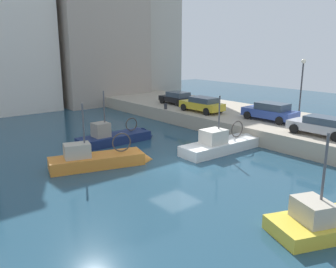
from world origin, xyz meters
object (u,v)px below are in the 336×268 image
object	(u,v)px
mooring_bollard_mid	(166,106)
parked_car_black	(177,98)
quay_streetlamp	(302,79)
parked_car_yellow	(202,104)
fishing_boat_yellow	(336,227)
fishing_boat_white	(223,149)
parked_car_blue	(270,111)
fishing_boat_navy	(118,141)
parked_car_silver	(322,126)
fishing_boat_orange	(102,164)

from	to	relation	value
mooring_bollard_mid	parked_car_black	bearing A→B (deg)	28.70
quay_streetlamp	parked_car_yellow	bearing A→B (deg)	119.00
quay_streetlamp	fishing_boat_yellow	bearing A→B (deg)	-143.95
fishing_boat_white	parked_car_black	distance (m)	12.98
parked_car_blue	mooring_bollard_mid	bearing A→B (deg)	108.65
parked_car_yellow	quay_streetlamp	size ratio (longest dim) A/B	0.88
parked_car_blue	quay_streetlamp	size ratio (longest dim) A/B	0.91
fishing_boat_yellow	parked_car_black	bearing A→B (deg)	64.33
fishing_boat_navy	quay_streetlamp	size ratio (longest dim) A/B	1.31
parked_car_blue	parked_car_silver	size ratio (longest dim) A/B	1.03
fishing_boat_white	quay_streetlamp	bearing A→B (deg)	-2.93
fishing_boat_yellow	quay_streetlamp	xyz separation A→B (m)	(13.31, 9.69, 4.34)
fishing_boat_orange	parked_car_silver	xyz separation A→B (m)	(12.79, -6.94, 1.75)
parked_car_blue	fishing_boat_yellow	bearing A→B (deg)	-135.22
fishing_boat_navy	mooring_bollard_mid	xyz separation A→B (m)	(7.49, 3.55, 1.35)
fishing_boat_navy	mooring_bollard_mid	bearing A→B (deg)	25.38
parked_car_blue	parked_car_silver	bearing A→B (deg)	-105.98
fishing_boat_orange	parked_car_yellow	bearing A→B (deg)	18.69
fishing_boat_navy	fishing_boat_yellow	bearing A→B (deg)	-90.59
parked_car_silver	parked_car_blue	bearing A→B (deg)	74.02
parked_car_blue	parked_car_yellow	xyz separation A→B (m)	(-1.53, 6.18, -0.04)
quay_streetlamp	fishing_boat_orange	bearing A→B (deg)	170.03
fishing_boat_orange	fishing_boat_yellow	world-z (taller)	fishing_boat_yellow
fishing_boat_yellow	mooring_bollard_mid	xyz separation A→B (m)	(7.66, 20.15, 1.36)
fishing_boat_yellow	fishing_boat_navy	xyz separation A→B (m)	(0.17, 16.59, 0.00)
parked_car_silver	mooring_bollard_mid	world-z (taller)	parked_car_silver
fishing_boat_navy	parked_car_blue	xyz separation A→B (m)	(10.66, -5.84, 1.82)
mooring_bollard_mid	fishing_boat_white	bearing A→B (deg)	-106.64
fishing_boat_yellow	parked_car_silver	world-z (taller)	fishing_boat_yellow
parked_car_yellow	quay_streetlamp	distance (m)	8.66
fishing_boat_navy	parked_car_blue	bearing A→B (deg)	-28.73
fishing_boat_white	fishing_boat_orange	bearing A→B (deg)	162.83
fishing_boat_navy	parked_car_silver	xyz separation A→B (m)	(9.21, -10.90, 1.75)
parked_car_yellow	fishing_boat_yellow	bearing A→B (deg)	-118.79
parked_car_black	parked_car_yellow	bearing A→B (deg)	-103.13
parked_car_yellow	quay_streetlamp	xyz separation A→B (m)	(4.01, -7.23, 2.55)
fishing_boat_navy	parked_car_black	xyz separation A→B (m)	(10.23, 5.06, 1.74)
quay_streetlamp	parked_car_black	bearing A→B (deg)	103.66
fishing_boat_orange	parked_car_black	distance (m)	16.58
quay_streetlamp	parked_car_silver	bearing A→B (deg)	-134.49
parked_car_blue	mooring_bollard_mid	world-z (taller)	parked_car_blue
fishing_boat_white	mooring_bollard_mid	distance (m)	10.54
quay_streetlamp	mooring_bollard_mid	bearing A→B (deg)	118.38
parked_car_blue	quay_streetlamp	bearing A→B (deg)	-23.13
parked_car_yellow	parked_car_black	size ratio (longest dim) A/B	1.11
fishing_boat_orange	parked_car_yellow	xyz separation A→B (m)	(12.70, 4.30, 1.78)
parked_car_blue	quay_streetlamp	xyz separation A→B (m)	(2.48, -1.06, 2.51)
fishing_boat_yellow	parked_car_black	distance (m)	24.08
parked_car_silver	quay_streetlamp	xyz separation A→B (m)	(3.93, 4.00, 2.58)
fishing_boat_white	parked_car_blue	distance (m)	6.45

